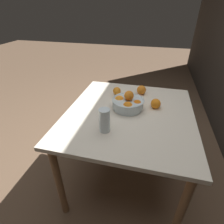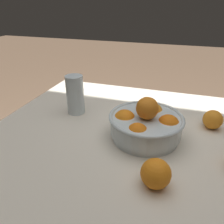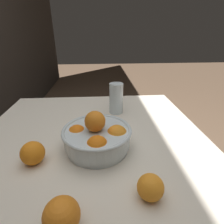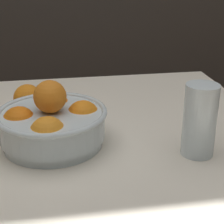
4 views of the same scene
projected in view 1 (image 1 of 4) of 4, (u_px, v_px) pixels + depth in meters
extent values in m
plane|color=brown|center=(126.00, 175.00, 1.71)|extent=(12.00, 12.00, 0.00)
cube|color=beige|center=(129.00, 114.00, 1.33)|extent=(1.02, 0.94, 0.03)
cylinder|color=#936B47|center=(98.00, 115.00, 1.98)|extent=(0.05, 0.05, 0.70)
cylinder|color=#936B47|center=(59.00, 183.00, 1.24)|extent=(0.05, 0.05, 0.70)
cylinder|color=#936B47|center=(174.00, 126.00, 1.81)|extent=(0.05, 0.05, 0.70)
cylinder|color=#936B47|center=(181.00, 211.00, 1.07)|extent=(0.05, 0.05, 0.70)
cylinder|color=silver|center=(128.00, 108.00, 1.36)|extent=(0.22, 0.22, 0.02)
cylinder|color=silver|center=(128.00, 103.00, 1.34)|extent=(0.24, 0.24, 0.06)
torus|color=silver|center=(128.00, 100.00, 1.32)|extent=(0.25, 0.25, 0.01)
sphere|color=orange|center=(128.00, 107.00, 1.27)|extent=(0.08, 0.08, 0.08)
sphere|color=orange|center=(137.00, 104.00, 1.31)|extent=(0.07, 0.07, 0.07)
sphere|color=orange|center=(129.00, 98.00, 1.39)|extent=(0.08, 0.08, 0.08)
sphere|color=orange|center=(119.00, 100.00, 1.35)|extent=(0.08, 0.08, 0.08)
sphere|color=orange|center=(129.00, 96.00, 1.30)|extent=(0.07, 0.07, 0.07)
cylinder|color=#F4A314|center=(105.00, 122.00, 1.10)|extent=(0.06, 0.06, 0.13)
cylinder|color=silver|center=(105.00, 120.00, 1.09)|extent=(0.07, 0.07, 0.16)
sphere|color=orange|center=(117.00, 91.00, 1.55)|extent=(0.07, 0.07, 0.07)
sphere|color=orange|center=(141.00, 90.00, 1.56)|extent=(0.08, 0.08, 0.08)
sphere|color=orange|center=(156.00, 104.00, 1.35)|extent=(0.08, 0.08, 0.08)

